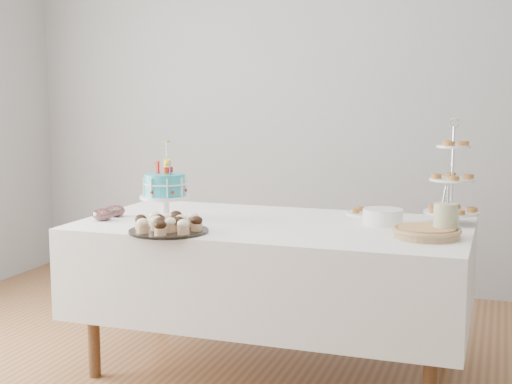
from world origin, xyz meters
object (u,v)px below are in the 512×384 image
(cupcake_tray, at_px, (169,224))
(utensil_pitcher, at_px, (445,219))
(table, at_px, (273,267))
(plate_stack, at_px, (383,217))
(tiered_stand, at_px, (452,180))
(jam_bowl_a, at_px, (103,215))
(jam_bowl_b, at_px, (115,211))
(birthday_cake, at_px, (165,198))
(pastry_plate, at_px, (367,212))
(pie, at_px, (427,232))

(cupcake_tray, bearing_deg, utensil_pitcher, 13.66)
(table, relative_size, plate_stack, 9.73)
(table, xyz_separation_m, tiered_stand, (0.84, 0.26, 0.45))
(jam_bowl_a, xyz_separation_m, jam_bowl_b, (-0.00, 0.12, -0.00))
(cupcake_tray, bearing_deg, jam_bowl_a, 158.96)
(cupcake_tray, xyz_separation_m, utensil_pitcher, (1.22, 0.30, 0.04))
(utensil_pitcher, bearing_deg, table, -171.19)
(birthday_cake, distance_m, plate_stack, 1.10)
(pastry_plate, relative_size, jam_bowl_a, 2.10)
(tiered_stand, relative_size, pastry_plate, 2.33)
(pie, distance_m, pastry_plate, 0.64)
(birthday_cake, xyz_separation_m, cupcake_tray, (0.17, -0.32, -0.07))
(plate_stack, height_order, utensil_pitcher, utensil_pitcher)
(pastry_plate, bearing_deg, jam_bowl_b, -158.15)
(table, bearing_deg, jam_bowl_a, -165.28)
(pie, bearing_deg, pastry_plate, 124.42)
(cupcake_tray, height_order, utensil_pitcher, utensil_pitcher)
(pie, distance_m, tiered_stand, 0.44)
(cupcake_tray, height_order, tiered_stand, tiered_stand)
(birthday_cake, bearing_deg, jam_bowl_a, -140.89)
(cupcake_tray, height_order, pastry_plate, cupcake_tray)
(pie, height_order, plate_stack, plate_stack)
(table, xyz_separation_m, jam_bowl_a, (-0.84, -0.22, 0.26))
(tiered_stand, xyz_separation_m, plate_stack, (-0.32, -0.12, -0.18))
(jam_bowl_a, relative_size, jam_bowl_b, 1.03)
(pie, relative_size, jam_bowl_a, 2.87)
(birthday_cake, xyz_separation_m, utensil_pitcher, (1.40, -0.02, -0.02))
(tiered_stand, height_order, utensil_pitcher, tiered_stand)
(birthday_cake, bearing_deg, jam_bowl_b, -163.85)
(jam_bowl_b, bearing_deg, jam_bowl_a, -90.00)
(plate_stack, xyz_separation_m, jam_bowl_b, (-1.36, -0.24, -0.01))
(jam_bowl_a, bearing_deg, pastry_plate, 26.60)
(table, bearing_deg, jam_bowl_b, -173.42)
(pie, bearing_deg, tiered_stand, 79.02)
(jam_bowl_a, bearing_deg, table, 14.72)
(birthday_cake, bearing_deg, table, 20.49)
(birthday_cake, height_order, jam_bowl_b, birthday_cake)
(birthday_cake, height_order, cupcake_tray, birthday_cake)
(birthday_cake, distance_m, utensil_pitcher, 1.40)
(birthday_cake, height_order, jam_bowl_a, birthday_cake)
(plate_stack, bearing_deg, jam_bowl_b, -170.20)
(table, relative_size, jam_bowl_a, 17.95)
(table, relative_size, jam_bowl_b, 18.47)
(cupcake_tray, xyz_separation_m, plate_stack, (0.91, 0.53, -0.00))
(jam_bowl_a, bearing_deg, cupcake_tray, -21.04)
(pastry_plate, height_order, jam_bowl_b, jam_bowl_b)
(birthday_cake, xyz_separation_m, jam_bowl_b, (-0.28, -0.02, -0.08))
(cupcake_tray, distance_m, jam_bowl_b, 0.55)
(table, xyz_separation_m, cupcake_tray, (-0.38, -0.40, 0.27))
(table, xyz_separation_m, utensil_pitcher, (0.84, -0.10, 0.31))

